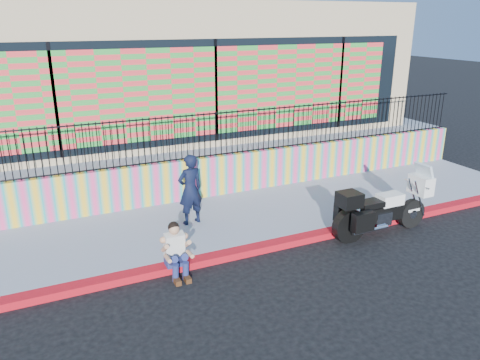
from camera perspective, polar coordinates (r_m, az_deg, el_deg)
ground at (r=10.51m, az=5.85°, el=-7.89°), size 90.00×90.00×0.00m
red_curb at (r=10.48m, az=5.86°, el=-7.53°), size 16.00×0.30×0.15m
sidewalk at (r=11.79m, az=1.80°, el=-4.31°), size 16.00×3.00×0.15m
mural_wall at (r=12.93m, az=-1.34°, el=0.79°), size 16.00×0.20×1.10m
metal_fence at (r=12.62m, az=-1.38°, el=5.75°), size 15.80×0.04×1.20m
elevated_platform at (r=17.57m, az=-8.02°, el=5.26°), size 16.00×10.00×1.25m
storefront_building at (r=16.94m, az=-8.21°, el=13.75°), size 14.00×8.06×4.00m
police_motorcycle at (r=11.17m, az=16.78°, el=-3.28°), size 2.53×0.83×1.57m
police_officer at (r=10.92m, az=-6.09°, el=-1.15°), size 0.68×0.51×1.69m
seated_man at (r=9.17m, az=-7.69°, el=-9.07°), size 0.54×0.71×1.06m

